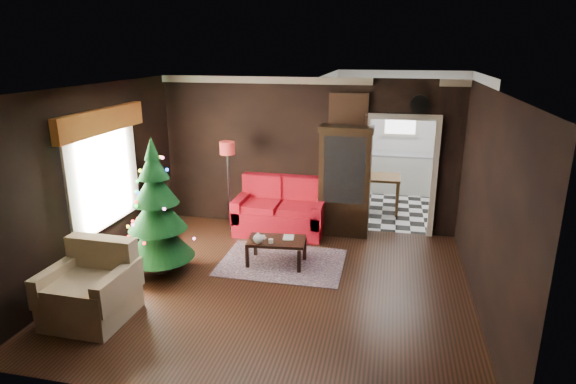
% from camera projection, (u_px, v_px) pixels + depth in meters
% --- Properties ---
extents(floor, '(5.50, 5.50, 0.00)m').
position_uv_depth(floor, '(275.00, 286.00, 6.94)').
color(floor, black).
rests_on(floor, ground).
extents(ceiling, '(5.50, 5.50, 0.00)m').
position_uv_depth(ceiling, '(273.00, 89.00, 6.13)').
color(ceiling, white).
rests_on(ceiling, ground).
extents(wall_back, '(5.50, 0.00, 5.50)m').
position_uv_depth(wall_back, '(306.00, 155.00, 8.87)').
color(wall_back, black).
rests_on(wall_back, ground).
extents(wall_front, '(5.50, 0.00, 5.50)m').
position_uv_depth(wall_front, '(205.00, 275.00, 4.20)').
color(wall_front, black).
rests_on(wall_front, ground).
extents(wall_left, '(0.00, 5.50, 5.50)m').
position_uv_depth(wall_left, '(94.00, 182.00, 7.10)').
color(wall_left, black).
rests_on(wall_left, ground).
extents(wall_right, '(0.00, 5.50, 5.50)m').
position_uv_depth(wall_right, '(488.00, 207.00, 5.97)').
color(wall_right, black).
rests_on(wall_right, ground).
extents(doorway, '(1.10, 0.10, 2.10)m').
position_uv_depth(doorway, '(399.00, 178.00, 8.63)').
color(doorway, beige).
rests_on(doorway, ground).
extents(left_window, '(0.05, 1.60, 1.40)m').
position_uv_depth(left_window, '(103.00, 175.00, 7.26)').
color(left_window, white).
rests_on(left_window, wall_left).
extents(valance, '(0.12, 2.10, 0.35)m').
position_uv_depth(valance, '(102.00, 121.00, 7.01)').
color(valance, '#954B1E').
rests_on(valance, wall_left).
extents(kitchen_floor, '(3.00, 3.00, 0.00)m').
position_uv_depth(kitchen_floor, '(396.00, 207.00, 10.33)').
color(kitchen_floor, white).
rests_on(kitchen_floor, ground).
extents(kitchen_window, '(0.70, 0.06, 0.70)m').
position_uv_depth(kitchen_window, '(401.00, 119.00, 11.20)').
color(kitchen_window, white).
rests_on(kitchen_window, ground).
extents(rug, '(1.95, 1.42, 0.01)m').
position_uv_depth(rug, '(282.00, 262.00, 7.68)').
color(rug, '#3F2934').
rests_on(rug, ground).
extents(loveseat, '(1.70, 0.90, 1.00)m').
position_uv_depth(loveseat, '(280.00, 207.00, 8.79)').
color(loveseat, maroon).
rests_on(loveseat, ground).
extents(curio_cabinet, '(0.90, 0.45, 1.90)m').
position_uv_depth(curio_cabinet, '(345.00, 184.00, 8.63)').
color(curio_cabinet, black).
rests_on(curio_cabinet, ground).
extents(floor_lamp, '(0.31, 0.31, 1.74)m').
position_uv_depth(floor_lamp, '(229.00, 188.00, 8.77)').
color(floor_lamp, '#282828').
rests_on(floor_lamp, ground).
extents(christmas_tree, '(1.20, 1.20, 1.97)m').
position_uv_depth(christmas_tree, '(156.00, 208.00, 7.02)').
color(christmas_tree, black).
rests_on(christmas_tree, ground).
extents(armchair, '(1.00, 1.00, 1.00)m').
position_uv_depth(armchair, '(89.00, 286.00, 5.98)').
color(armchair, tan).
rests_on(armchair, ground).
extents(coffee_table, '(0.94, 0.62, 0.40)m').
position_uv_depth(coffee_table, '(277.00, 251.00, 7.58)').
color(coffee_table, black).
rests_on(coffee_table, rug).
extents(teapot, '(0.19, 0.19, 0.17)m').
position_uv_depth(teapot, '(258.00, 238.00, 7.34)').
color(teapot, white).
rests_on(teapot, coffee_table).
extents(cup_a, '(0.10, 0.10, 0.06)m').
position_uv_depth(cup_a, '(263.00, 237.00, 7.52)').
color(cup_a, white).
rests_on(cup_a, coffee_table).
extents(cup_b, '(0.08, 0.08, 0.06)m').
position_uv_depth(cup_b, '(271.00, 241.00, 7.38)').
color(cup_b, white).
rests_on(cup_b, coffee_table).
extents(book, '(0.17, 0.04, 0.23)m').
position_uv_depth(book, '(283.00, 231.00, 7.56)').
color(book, '#7F6C59').
rests_on(book, coffee_table).
extents(wall_clock, '(0.32, 0.32, 0.06)m').
position_uv_depth(wall_clock, '(420.00, 104.00, 8.14)').
color(wall_clock, white).
rests_on(wall_clock, wall_back).
extents(painting, '(0.62, 0.05, 0.52)m').
position_uv_depth(painting, '(349.00, 110.00, 8.43)').
color(painting, '#A57C43').
rests_on(painting, wall_back).
extents(kitchen_counter, '(1.80, 0.60, 0.90)m').
position_uv_depth(kitchen_counter, '(397.00, 173.00, 11.32)').
color(kitchen_counter, silver).
rests_on(kitchen_counter, ground).
extents(kitchen_table, '(0.70, 0.70, 0.75)m').
position_uv_depth(kitchen_table, '(382.00, 194.00, 10.01)').
color(kitchen_table, brown).
rests_on(kitchen_table, ground).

